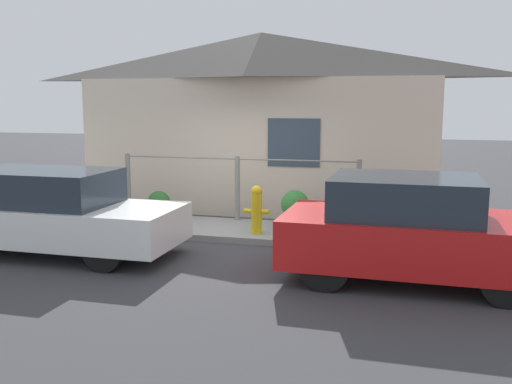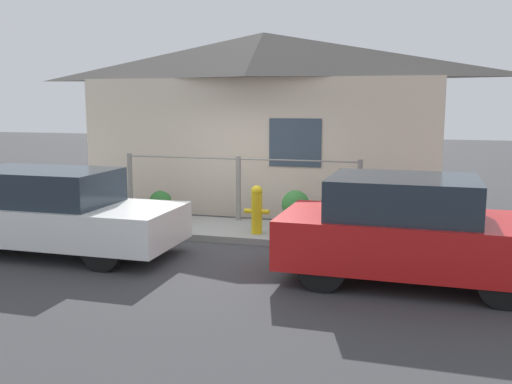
% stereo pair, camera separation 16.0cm
% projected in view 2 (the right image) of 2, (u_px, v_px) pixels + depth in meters
% --- Properties ---
extents(ground_plane, '(60.00, 60.00, 0.00)m').
position_uv_depth(ground_plane, '(215.00, 243.00, 10.16)').
color(ground_plane, '#38383A').
extents(sidewalk, '(24.00, 1.60, 0.12)m').
position_uv_depth(sidewalk, '(229.00, 230.00, 10.92)').
color(sidewalk, gray).
rests_on(sidewalk, ground_plane).
extents(house, '(8.22, 2.23, 4.02)m').
position_uv_depth(house, '(262.00, 68.00, 12.75)').
color(house, beige).
rests_on(house, ground_plane).
extents(fence, '(4.90, 0.10, 1.29)m').
position_uv_depth(fence, '(238.00, 185.00, 11.41)').
color(fence, gray).
rests_on(fence, sidewalk).
extents(car_left, '(4.29, 1.65, 1.39)m').
position_uv_depth(car_left, '(49.00, 212.00, 9.41)').
color(car_left, white).
rests_on(car_left, ground_plane).
extents(car_right, '(3.65, 1.84, 1.47)m').
position_uv_depth(car_right, '(410.00, 230.00, 7.88)').
color(car_right, red).
rests_on(car_right, ground_plane).
extents(fire_hydrant, '(0.46, 0.21, 0.88)m').
position_uv_depth(fire_hydrant, '(257.00, 208.00, 10.28)').
color(fire_hydrant, yellow).
rests_on(fire_hydrant, sidewalk).
extents(potted_plant_near_hydrant, '(0.54, 0.54, 0.68)m').
position_uv_depth(potted_plant_near_hydrant, '(296.00, 206.00, 10.97)').
color(potted_plant_near_hydrant, '#9E5638').
rests_on(potted_plant_near_hydrant, sidewalk).
extents(potted_plant_by_fence, '(0.46, 0.46, 0.55)m').
position_uv_depth(potted_plant_by_fence, '(160.00, 203.00, 11.74)').
color(potted_plant_by_fence, '#9E5638').
rests_on(potted_plant_by_fence, sidewalk).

